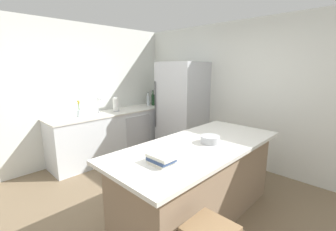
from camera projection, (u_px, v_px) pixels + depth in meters
name	position (u px, v px, depth m)	size (l,w,h in m)	color
ground_plane	(157.00, 217.00, 2.76)	(7.20, 7.20, 0.00)	#7A664C
wall_rear	(248.00, 95.00, 4.05)	(6.00, 0.10, 2.60)	silver
wall_left	(66.00, 94.00, 4.15)	(0.10, 6.00, 2.60)	silver
counter_run_left	(116.00, 133.00, 4.64)	(0.66, 2.63, 0.92)	silver
kitchen_island	(198.00, 180.00, 2.71)	(0.99, 2.27, 0.92)	#8E755B
refrigerator	(182.00, 109.00, 4.64)	(0.86, 0.78, 1.90)	#B7BABF
sink_faucet	(99.00, 105.00, 4.31)	(0.15, 0.05, 0.30)	silver
flower_vase	(79.00, 112.00, 4.02)	(0.09, 0.09, 0.30)	silver
paper_towel_roll	(116.00, 105.00, 4.52)	(0.14, 0.14, 0.31)	gray
gin_bottle	(157.00, 99.00, 5.40)	(0.08, 0.08, 0.31)	#8CB79E
syrup_bottle	(154.00, 101.00, 5.33)	(0.07, 0.07, 0.24)	#5B3319
wine_bottle	(153.00, 99.00, 5.21)	(0.07, 0.07, 0.35)	#19381E
soda_bottle	(148.00, 100.00, 5.20)	(0.07, 0.07, 0.31)	silver
cookbook_stack	(161.00, 159.00, 2.07)	(0.26, 0.18, 0.09)	silver
mixing_bowl	(210.00, 139.00, 2.65)	(0.23, 0.23, 0.08)	#B2B5BA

